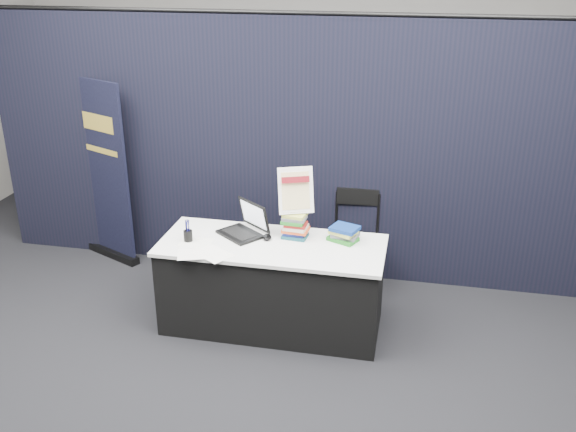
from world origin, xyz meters
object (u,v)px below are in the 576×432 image
(display_table, at_px, (272,285))
(pullup_banner, at_px, (103,181))
(laptop, at_px, (241,226))
(book_stack_short, at_px, (344,234))
(stacking_chair, at_px, (355,235))
(book_stack_tall, at_px, (295,225))
(info_sign, at_px, (296,191))

(display_table, relative_size, pullup_banner, 1.00)
(laptop, height_order, pullup_banner, pullup_banner)
(book_stack_short, xyz_separation_m, stacking_chair, (0.02, 0.67, -0.31))
(book_stack_tall, distance_m, stacking_chair, 0.88)
(display_table, height_order, stacking_chair, stacking_chair)
(pullup_banner, height_order, stacking_chair, pullup_banner)
(laptop, relative_size, pullup_banner, 0.26)
(info_sign, distance_m, pullup_banner, 2.24)
(laptop, xyz_separation_m, book_stack_tall, (0.45, 0.01, 0.04))
(info_sign, distance_m, stacking_chair, 1.01)
(info_sign, xyz_separation_m, pullup_banner, (-2.08, 0.75, -0.34))
(book_stack_tall, bearing_deg, info_sign, 90.00)
(laptop, height_order, stacking_chair, laptop)
(stacking_chair, bearing_deg, info_sign, -125.30)
(laptop, xyz_separation_m, book_stack_short, (0.84, 0.03, -0.00))
(pullup_banner, bearing_deg, stacking_chair, 22.75)
(book_stack_tall, bearing_deg, stacking_chair, 58.58)
(laptop, bearing_deg, stacking_chair, 76.78)
(display_table, bearing_deg, stacking_chair, 55.94)
(stacking_chair, bearing_deg, pullup_banner, 175.10)
(display_table, distance_m, info_sign, 0.80)
(info_sign, relative_size, stacking_chair, 0.43)
(display_table, relative_size, info_sign, 4.68)
(display_table, xyz_separation_m, stacking_chair, (0.58, 0.85, 0.12))
(pullup_banner, bearing_deg, info_sign, 5.03)
(display_table, bearing_deg, book_stack_tall, 46.37)
(display_table, xyz_separation_m, laptop, (-0.29, 0.15, 0.44))
(book_stack_tall, relative_size, book_stack_short, 0.80)
(book_stack_short, relative_size, info_sign, 0.67)
(pullup_banner, bearing_deg, book_stack_tall, 4.29)
(display_table, distance_m, pullup_banner, 2.19)
(book_stack_short, relative_size, pullup_banner, 0.14)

